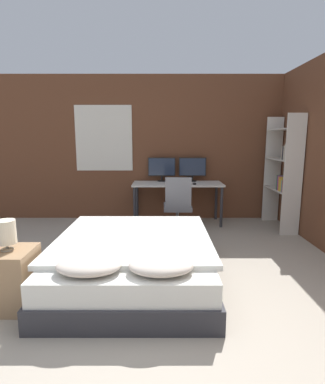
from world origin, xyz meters
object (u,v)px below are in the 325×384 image
at_px(desk, 179,188).
at_px(monitor_right, 194,168).
at_px(nightstand, 12,278).
at_px(office_chair, 179,212).
at_px(computer_mouse, 196,184).
at_px(bed, 135,260).
at_px(bedside_lamp, 8,232).
at_px(monitor_left, 163,168).
at_px(bookshelf, 286,169).
at_px(keyboard, 180,184).

distance_m(desk, monitor_right, 0.49).
height_order(nightstand, office_chair, office_chair).
bearing_deg(computer_mouse, bed, -112.73).
bearing_deg(desk, bedside_lamp, -120.83).
relative_size(nightstand, computer_mouse, 7.86).
bearing_deg(desk, bed, -104.40).
xyz_separation_m(bedside_lamp, desk, (1.67, 2.80, -0.05)).
bearing_deg(monitor_left, computer_mouse, -36.50).
xyz_separation_m(nightstand, computer_mouse, (1.95, 2.59, 0.49)).
relative_size(desk, bookshelf, 0.84).
bearing_deg(bedside_lamp, monitor_right, 56.98).
distance_m(monitor_left, bookshelf, 2.14).
distance_m(desk, computer_mouse, 0.37).
relative_size(bed, keyboard, 5.06).
xyz_separation_m(desk, monitor_left, (-0.29, 0.21, 0.34)).
relative_size(bedside_lamp, computer_mouse, 3.98).
bearing_deg(office_chair, keyboard, 86.53).
distance_m(keyboard, bookshelf, 1.80).
xyz_separation_m(monitor_right, computer_mouse, (-0.00, -0.42, -0.24)).
height_order(nightstand, monitor_right, monitor_right).
distance_m(monitor_left, keyboard, 0.57).
bearing_deg(monitor_left, office_chair, -75.08).
relative_size(bedside_lamp, office_chair, 0.29).
relative_size(monitor_right, computer_mouse, 7.25).
height_order(bedside_lamp, computer_mouse, bedside_lamp).
distance_m(bed, keyboard, 2.22).
xyz_separation_m(nightstand, monitor_left, (1.38, 3.01, 0.73)).
height_order(monitor_left, office_chair, monitor_left).
distance_m(nightstand, monitor_left, 3.39).
relative_size(nightstand, keyboard, 1.42).
bearing_deg(monitor_left, bed, -96.86).
height_order(keyboard, bookshelf, bookshelf).
height_order(bed, monitor_right, monitor_right).
relative_size(bed, desk, 1.21).
xyz_separation_m(nightstand, office_chair, (1.64, 2.06, 0.11)).
distance_m(bed, monitor_right, 2.76).
bearing_deg(monitor_right, bed, -109.27).
xyz_separation_m(keyboard, office_chair, (-0.03, -0.53, -0.37)).
relative_size(bed, computer_mouse, 27.97).
distance_m(desk, monitor_left, 0.49).
bearing_deg(bookshelf, monitor_left, 164.34).
bearing_deg(bed, bookshelf, 39.15).
bearing_deg(bed, monitor_left, 83.14).
relative_size(desk, keyboard, 4.18).
bearing_deg(monitor_left, bedside_lamp, -114.67).
xyz_separation_m(bed, nightstand, (-1.08, -0.51, 0.03)).
distance_m(bed, computer_mouse, 2.32).
distance_m(bed, bookshelf, 3.15).
bearing_deg(keyboard, monitor_right, 55.80).
height_order(desk, bookshelf, bookshelf).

